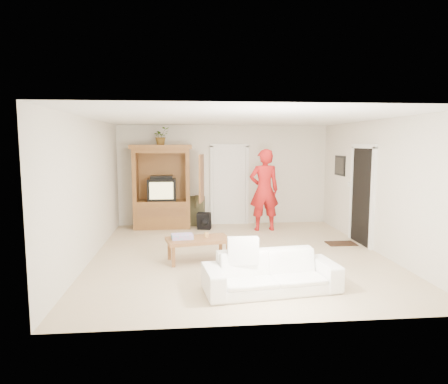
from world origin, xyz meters
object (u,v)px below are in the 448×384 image
object	(u,v)px
sofa	(271,272)
coffee_table	(198,241)
armoire	(163,192)
man	(264,190)

from	to	relation	value
sofa	coffee_table	size ratio (longest dim) A/B	1.58
armoire	man	distance (m)	2.55
sofa	coffee_table	bearing A→B (deg)	115.12
man	coffee_table	distance (m)	3.04
man	coffee_table	world-z (taller)	man
man	coffee_table	xyz separation A→B (m)	(-1.70, -2.45, -0.63)
sofa	armoire	bearing A→B (deg)	104.30
armoire	coffee_table	distance (m)	3.15
man	sofa	bearing A→B (deg)	78.29
armoire	sofa	size ratio (longest dim) A/B	1.08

